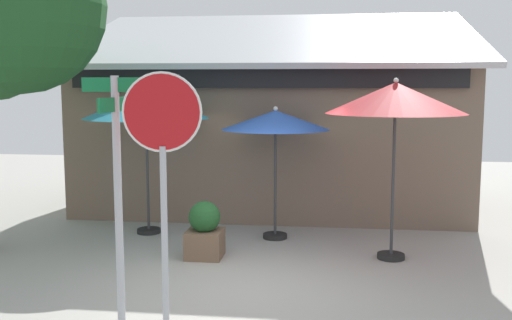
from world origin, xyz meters
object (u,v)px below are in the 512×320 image
(patio_umbrella_teal_left, at_px, (146,106))
(patio_umbrella_crimson_right, at_px, (396,99))
(street_sign_post, at_px, (118,176))
(patio_umbrella_royal_blue_center, at_px, (276,122))
(stop_sign, at_px, (163,153))
(sidewalk_planter, at_px, (205,231))

(patio_umbrella_teal_left, height_order, patio_umbrella_crimson_right, patio_umbrella_crimson_right)
(street_sign_post, xyz_separation_m, patio_umbrella_royal_blue_center, (1.40, 4.14, 0.37))
(patio_umbrella_royal_blue_center, distance_m, patio_umbrella_crimson_right, 2.27)
(stop_sign, xyz_separation_m, patio_umbrella_teal_left, (-1.63, 4.58, 0.31))
(patio_umbrella_crimson_right, bearing_deg, sidewalk_planter, -174.19)
(stop_sign, distance_m, patio_umbrella_crimson_right, 4.44)
(patio_umbrella_royal_blue_center, relative_size, patio_umbrella_crimson_right, 0.83)
(patio_umbrella_teal_left, xyz_separation_m, patio_umbrella_royal_blue_center, (2.40, -0.08, -0.26))
(patio_umbrella_teal_left, xyz_separation_m, patio_umbrella_crimson_right, (4.37, -1.12, 0.17))
(street_sign_post, distance_m, patio_umbrella_crimson_right, 4.65)
(stop_sign, height_order, patio_umbrella_crimson_right, stop_sign)
(patio_umbrella_teal_left, height_order, patio_umbrella_royal_blue_center, patio_umbrella_teal_left)
(street_sign_post, xyz_separation_m, stop_sign, (0.63, -0.35, 0.32))
(street_sign_post, bearing_deg, sidewalk_planter, 82.12)
(stop_sign, bearing_deg, patio_umbrella_teal_left, 109.60)
(street_sign_post, relative_size, patio_umbrella_teal_left, 1.06)
(patio_umbrella_royal_blue_center, xyz_separation_m, patio_umbrella_crimson_right, (1.97, -1.04, 0.43))
(street_sign_post, relative_size, stop_sign, 0.99)
(patio_umbrella_royal_blue_center, bearing_deg, patio_umbrella_crimson_right, -27.77)
(street_sign_post, distance_m, stop_sign, 0.79)
(patio_umbrella_teal_left, relative_size, sidewalk_planter, 2.94)
(stop_sign, distance_m, patio_umbrella_royal_blue_center, 4.56)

